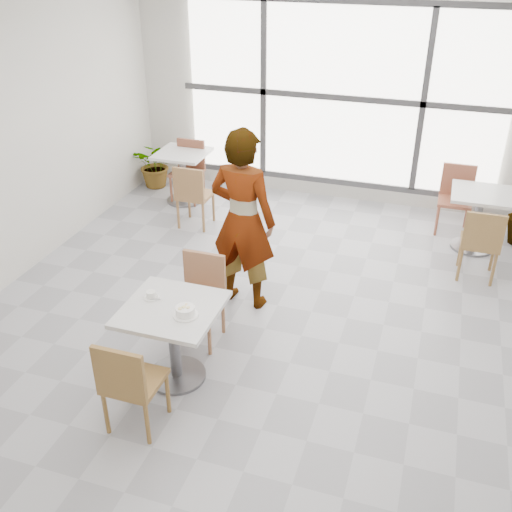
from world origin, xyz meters
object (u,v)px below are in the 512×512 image
(chair_near, at_px, (128,381))
(oatmeal_bowl, at_px, (185,311))
(bg_table_right, at_px, (478,212))
(bg_chair_left_far, at_px, (189,166))
(main_table, at_px, (173,329))
(plant_left, at_px, (156,164))
(bg_chair_right_far, at_px, (456,194))
(coffee_cup, at_px, (151,295))
(bg_chair_left_near, at_px, (192,193))
(bg_chair_right_near, at_px, (481,240))
(bg_table_left, at_px, (183,170))
(person, at_px, (243,220))
(chair_far, at_px, (201,292))

(chair_near, bearing_deg, oatmeal_bowl, -109.84)
(chair_near, xyz_separation_m, bg_table_right, (2.56, 4.06, -0.01))
(bg_chair_left_far, bearing_deg, chair_near, -71.89)
(main_table, distance_m, plant_left, 4.53)
(bg_chair_right_far, bearing_deg, oatmeal_bowl, -117.68)
(coffee_cup, height_order, bg_chair_left_near, bg_chair_left_near)
(bg_chair_left_far, bearing_deg, bg_chair_right_near, -15.53)
(coffee_cup, relative_size, bg_table_right, 0.21)
(coffee_cup, bearing_deg, bg_table_left, 110.43)
(person, bearing_deg, oatmeal_bowl, 97.11)
(main_table, bearing_deg, chair_far, 91.44)
(bg_table_left, distance_m, plant_left, 0.75)
(bg_table_left, bearing_deg, chair_near, -70.97)
(main_table, xyz_separation_m, person, (0.16, 1.36, 0.44))
(bg_table_right, xyz_separation_m, bg_chair_right_far, (-0.28, 0.47, 0.01))
(chair_near, distance_m, person, 2.11)
(oatmeal_bowl, relative_size, person, 0.11)
(chair_near, distance_m, chair_far, 1.33)
(main_table, height_order, bg_chair_left_near, bg_chair_left_near)
(oatmeal_bowl, height_order, bg_chair_right_far, bg_chair_right_far)
(bg_chair_right_near, bearing_deg, bg_chair_left_near, -3.82)
(chair_far, bearing_deg, oatmeal_bowl, -75.98)
(chair_far, xyz_separation_m, person, (0.18, 0.71, 0.46))
(bg_table_left, bearing_deg, oatmeal_bowl, -65.17)
(bg_chair_left_near, xyz_separation_m, bg_chair_left_far, (-0.44, 0.88, 0.00))
(bg_chair_right_far, bearing_deg, coffee_cup, -122.89)
(coffee_cup, height_order, bg_chair_left_far, bg_chair_left_far)
(bg_table_right, height_order, bg_chair_left_near, bg_chair_left_near)
(coffee_cup, relative_size, bg_table_left, 0.21)
(main_table, relative_size, oatmeal_bowl, 3.81)
(coffee_cup, relative_size, bg_chair_left_far, 0.18)
(chair_far, relative_size, bg_chair_right_near, 1.00)
(main_table, relative_size, bg_chair_right_near, 0.92)
(bg_chair_left_near, height_order, bg_chair_right_near, same)
(chair_far, xyz_separation_m, bg_chair_left_near, (-1.04, 2.18, 0.00))
(chair_far, distance_m, bg_chair_right_far, 3.91)
(main_table, xyz_separation_m, bg_table_right, (2.50, 3.38, -0.04))
(chair_far, distance_m, bg_chair_left_near, 2.42)
(bg_table_left, bearing_deg, bg_chair_right_near, -13.75)
(main_table, relative_size, chair_near, 0.92)
(bg_chair_left_far, bearing_deg, plant_left, 158.13)
(chair_far, bearing_deg, coffee_cup, -109.45)
(bg_chair_left_far, distance_m, bg_chair_right_far, 3.72)
(bg_chair_right_far, relative_size, plant_left, 1.21)
(main_table, height_order, bg_table_left, same)
(person, bearing_deg, bg_chair_right_near, -145.36)
(bg_table_right, distance_m, bg_chair_right_near, 0.79)
(chair_near, height_order, bg_chair_left_near, same)
(person, bearing_deg, chair_near, 90.95)
(oatmeal_bowl, bearing_deg, bg_chair_left_near, 112.73)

